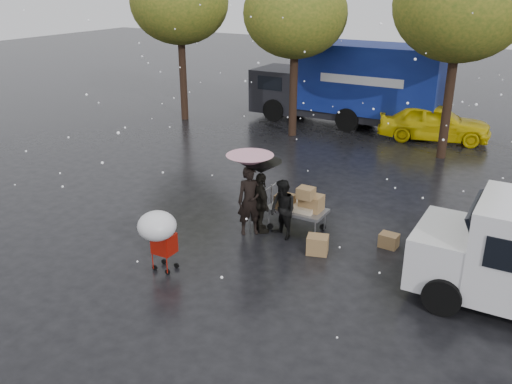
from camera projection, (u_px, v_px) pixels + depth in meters
The scene contains 13 objects.
ground at pixel (238, 255), 12.74m from camera, with size 90.00×90.00×0.00m, color black.
person_pink at pixel (250, 201), 13.52m from camera, with size 0.65×0.43×1.78m, color black.
person_middle at pixel (283, 210), 13.36m from camera, with size 0.73×0.57×1.51m, color black.
person_black at pixel (261, 203), 13.63m from camera, with size 0.94×0.39×1.60m, color black.
umbrella_pink at pixel (250, 161), 13.13m from camera, with size 1.17×1.17×2.09m.
umbrella_black at pixel (261, 167), 13.27m from camera, with size 1.04×1.04×1.91m.
vendor_cart at pixel (300, 204), 13.74m from camera, with size 1.52×0.80×1.27m.
shopping_cart at pixel (158, 229), 11.63m from camera, with size 0.84×0.84×1.46m.
blue_truck at pixel (351, 85), 23.38m from camera, with size 8.30×2.60×3.50m.
box_ground_near at pixel (317, 245), 12.77m from camera, with size 0.49×0.39×0.44m, color olive.
box_ground_far at pixel (389, 240), 13.09m from camera, with size 0.43×0.34×0.34m, color olive.
yellow_taxi at pixel (434, 122), 21.48m from camera, with size 1.73×4.29×1.46m, color yellow.
tree_row at pixel (373, 9), 19.15m from camera, with size 21.60×4.40×7.12m.
Camera 1 is at (5.98, -9.57, 6.11)m, focal length 38.00 mm.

